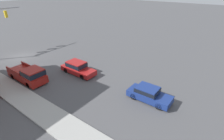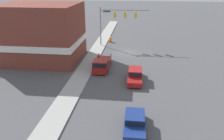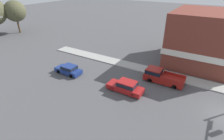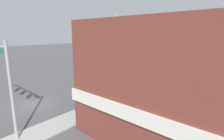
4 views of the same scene
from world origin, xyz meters
TOP-DOWN VIEW (x-y plane):
  - ground_plane at (0.00, 0.00)m, footprint 200.00×200.00m
  - sidewalk_curb at (5.70, 0.00)m, footprint 2.40×60.00m
  - far_signal_assembly at (-3.35, 41.02)m, footprint 6.96×0.49m
  - car_lead at (-1.44, 11.22)m, footprint 1.77×4.71m
  - car_second_ahead at (-1.59, 20.95)m, footprint 1.76×4.25m
  - pickup_truck_parked at (3.30, 8.21)m, footprint 2.00×5.43m
  - corner_brick_building at (13.33, 4.71)m, footprint 12.16×10.03m
  - church_steeple at (-18.61, 36.63)m, footprint 3.26×3.26m
  - backdrop_tree_left_far at (-11.06, 49.31)m, footprint 4.97×4.97m
  - backdrop_tree_left_mid at (-2.73, 52.31)m, footprint 5.47×5.47m
  - backdrop_tree_center at (4.55, 51.51)m, footprint 6.68×6.68m
  - backdrop_tree_right_mid at (8.81, 48.76)m, footprint 5.33×5.33m

SIDE VIEW (x-z plane):
  - ground_plane at x=0.00m, z-range 0.00..0.00m
  - sidewalk_curb at x=5.70m, z-range 0.00..0.14m
  - car_second_ahead at x=-1.59m, z-range 0.03..1.42m
  - car_lead at x=-1.44m, z-range 0.03..1.58m
  - pickup_truck_parked at x=3.30m, z-range -0.01..1.80m
  - corner_brick_building at x=13.33m, z-range -0.13..8.52m
  - backdrop_tree_left_far at x=-11.06m, z-range 0.90..7.68m
  - far_signal_assembly at x=-3.35m, z-range 1.46..8.08m
  - backdrop_tree_left_mid at x=-2.73m, z-range 1.12..8.83m
  - backdrop_tree_right_mid at x=8.81m, z-range 1.48..9.79m
  - backdrop_tree_center at x=4.55m, z-range 1.25..10.45m
  - church_steeple at x=-18.61m, z-range 0.32..14.04m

